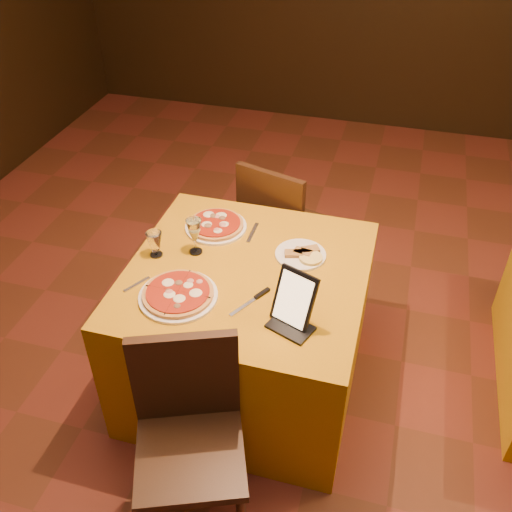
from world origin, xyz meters
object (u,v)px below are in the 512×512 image
(tablet, at_px, (294,299))
(wine_glass, at_px, (195,236))
(chair_main_near, at_px, (190,454))
(chair_main_far, at_px, (285,225))
(water_glass, at_px, (155,244))
(pizza_near, at_px, (178,295))
(main_table, at_px, (248,328))
(pizza_far, at_px, (216,226))

(tablet, bearing_deg, wine_glass, 170.70)
(chair_main_near, height_order, wine_glass, wine_glass)
(wine_glass, bearing_deg, chair_main_far, 69.86)
(wine_glass, height_order, water_glass, wine_glass)
(pizza_near, bearing_deg, main_table, 47.49)
(chair_main_far, height_order, wine_glass, wine_glass)
(chair_main_far, height_order, water_glass, chair_main_far)
(main_table, height_order, water_glass, water_glass)
(chair_main_near, relative_size, chair_main_far, 1.00)
(pizza_far, height_order, water_glass, water_glass)
(pizza_near, bearing_deg, pizza_far, 91.14)
(pizza_near, height_order, wine_glass, wine_glass)
(chair_main_near, bearing_deg, water_glass, 98.03)
(pizza_far, relative_size, tablet, 1.29)
(chair_main_far, bearing_deg, pizza_far, 82.03)
(pizza_far, xyz_separation_m, water_glass, (-0.20, -0.29, 0.05))
(pizza_near, height_order, water_glass, water_glass)
(wine_glass, xyz_separation_m, water_glass, (-0.17, -0.07, -0.03))
(main_table, distance_m, chair_main_near, 0.80)
(chair_main_near, height_order, tablet, tablet)
(main_table, xyz_separation_m, chair_main_far, (0.00, 0.82, 0.08))
(main_table, height_order, chair_main_near, chair_main_near)
(water_glass, bearing_deg, pizza_near, -49.76)
(pizza_far, bearing_deg, main_table, -49.10)
(chair_main_near, distance_m, tablet, 0.73)
(main_table, relative_size, tablet, 4.51)
(water_glass, bearing_deg, chair_main_far, 61.44)
(chair_main_near, xyz_separation_m, chair_main_far, (0.00, 1.61, 0.00))
(chair_main_far, xyz_separation_m, water_glass, (-0.45, -0.83, 0.36))
(water_glass, bearing_deg, pizza_far, 55.19)
(chair_main_far, xyz_separation_m, wine_glass, (-0.28, -0.75, 0.39))
(chair_main_near, bearing_deg, pizza_near, 92.11)
(pizza_near, distance_m, tablet, 0.52)
(pizza_far, distance_m, water_glass, 0.36)
(chair_main_near, relative_size, pizza_far, 2.90)
(pizza_far, height_order, tablet, tablet)
(pizza_far, bearing_deg, tablet, -46.16)
(tablet, bearing_deg, pizza_near, -158.95)
(chair_main_far, relative_size, pizza_near, 2.62)
(pizza_far, distance_m, wine_glass, 0.23)
(main_table, relative_size, pizza_far, 3.51)
(chair_main_far, bearing_deg, tablet, 121.25)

